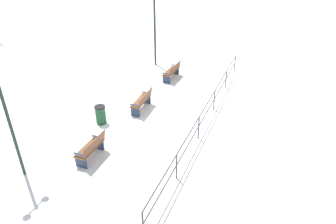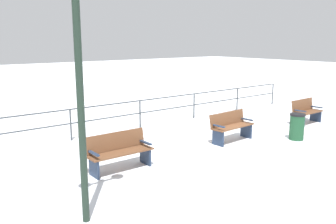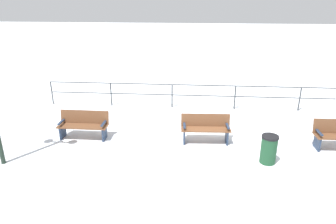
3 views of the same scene
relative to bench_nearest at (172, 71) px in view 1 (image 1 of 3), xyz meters
name	(u,v)px [view 1 (image 1 of 3)]	position (x,y,z in m)	size (l,w,h in m)	color
ground_plane	(140,109)	(0.15, 3.95, -0.46)	(80.00, 80.00, 0.00)	white
bench_nearest	(172,71)	(0.00, 0.00, 0.00)	(0.55, 1.60, 0.88)	brown
bench_second	(142,101)	(-0.01, 3.95, 0.01)	(0.59, 1.57, 0.88)	brown
bench_third	(91,148)	(0.12, 7.90, -0.01)	(0.57, 1.36, 0.88)	brown
lamppost_near	(154,14)	(1.80, -1.73, 2.68)	(0.28, 1.09, 4.45)	#1E2D23
lamppost_middle	(0,90)	(1.80, 9.48, 2.72)	(0.25, 1.01, 4.51)	#1E2D23
waterfront_railing	(207,109)	(-3.09, 3.95, 0.22)	(0.05, 12.80, 1.00)	#383D42
trash_bin	(101,115)	(1.16, 5.65, -0.05)	(0.46, 0.46, 0.82)	#1E4C2D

